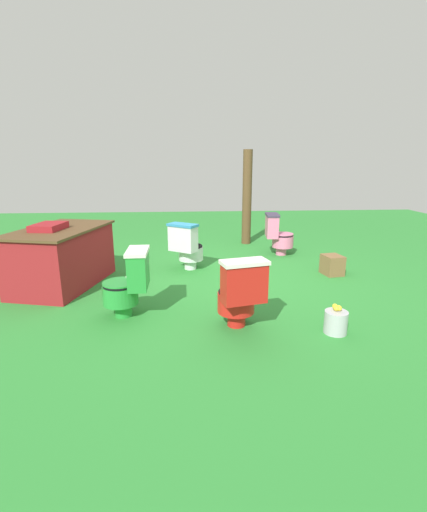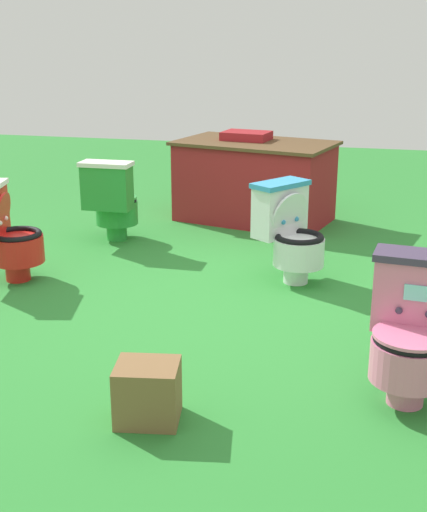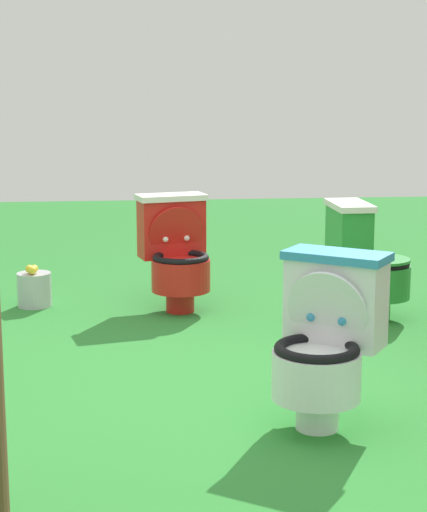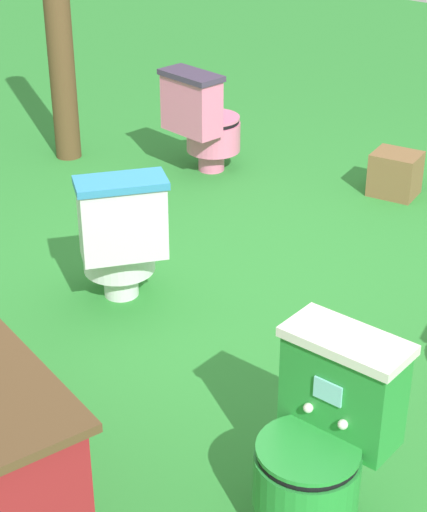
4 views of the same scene
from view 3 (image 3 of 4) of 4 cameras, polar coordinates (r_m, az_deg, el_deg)
ground at (r=4.26m, az=-1.38°, el=-8.61°), size 14.00×14.00×0.00m
toilet_red at (r=5.68m, az=-2.38°, el=0.28°), size 0.57×0.51×0.73m
toilet_white at (r=3.80m, az=7.14°, el=-5.22°), size 0.63×0.61×0.73m
toilet_green at (r=5.49m, az=9.66°, el=-0.29°), size 0.44×0.50×0.73m
lemon_bucket at (r=5.91m, az=-11.33°, el=-2.04°), size 0.22×0.22×0.28m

